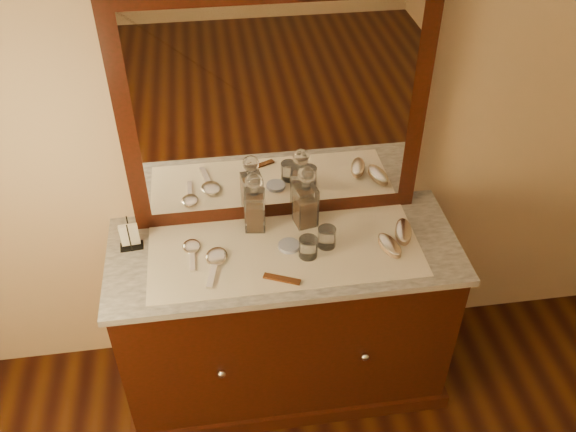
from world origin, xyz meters
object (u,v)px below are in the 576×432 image
object	(u,v)px
decanter_right	(306,202)
hand_mirror_inner	(216,260)
pin_dish	(289,246)
brush_far	(403,232)
mirror_frame	(275,110)
comb	(282,279)
brush_near	(390,246)
dresser_cabinet	(285,320)
hand_mirror_outer	(192,249)
decanter_left	(255,207)
napkin_rack	(130,236)

from	to	relation	value
decanter_right	hand_mirror_inner	size ratio (longest dim) A/B	1.23
pin_dish	brush_far	xyz separation A→B (m)	(0.48, 0.00, 0.01)
mirror_frame	hand_mirror_inner	distance (m)	0.63
comb	brush_near	xyz separation A→B (m)	(0.45, 0.11, 0.02)
decanter_right	brush_far	world-z (taller)	decanter_right
mirror_frame	pin_dish	bearing A→B (deg)	-85.79
dresser_cabinet	hand_mirror_inner	bearing A→B (deg)	-171.10
brush_far	hand_mirror_outer	bearing A→B (deg)	177.75
mirror_frame	hand_mirror_outer	world-z (taller)	mirror_frame
hand_mirror_outer	brush_near	bearing A→B (deg)	-7.73
decanter_left	brush_far	world-z (taller)	decanter_left
napkin_rack	decanter_right	distance (m)	0.73
dresser_cabinet	brush_far	size ratio (longest dim) A/B	8.49
decanter_left	hand_mirror_outer	bearing A→B (deg)	-158.04
decanter_left	decanter_right	bearing A→B (deg)	-0.63
mirror_frame	decanter_right	bearing A→B (deg)	-43.39
comb	hand_mirror_outer	xyz separation A→B (m)	(-0.34, 0.22, 0.00)
comb	hand_mirror_inner	size ratio (longest dim) A/B	0.62
hand_mirror_inner	napkin_rack	bearing A→B (deg)	157.12
dresser_cabinet	hand_mirror_outer	world-z (taller)	hand_mirror_outer
decanter_left	brush_near	distance (m)	0.57
hand_mirror_outer	pin_dish	bearing A→B (deg)	-5.39
dresser_cabinet	pin_dish	bearing A→B (deg)	-7.55
brush_near	pin_dish	bearing A→B (deg)	170.00
napkin_rack	brush_far	xyz separation A→B (m)	(1.12, -0.10, -0.03)
decanter_left	hand_mirror_inner	world-z (taller)	decanter_left
decanter_right	brush_near	size ratio (longest dim) A/B	1.82
dresser_cabinet	decanter_right	bearing A→B (deg)	52.42
brush_far	hand_mirror_inner	xyz separation A→B (m)	(-0.78, -0.04, -0.01)
napkin_rack	brush_near	size ratio (longest dim) A/B	0.88
pin_dish	brush_near	world-z (taller)	brush_near
comb	decanter_left	xyz separation A→B (m)	(-0.07, 0.33, 0.10)
comb	brush_far	bearing A→B (deg)	42.55
comb	decanter_left	world-z (taller)	decanter_left
brush_far	hand_mirror_outer	size ratio (longest dim) A/B	0.87
pin_dish	comb	world-z (taller)	pin_dish
pin_dish	decanter_right	xyz separation A→B (m)	(0.09, 0.14, 0.10)
decanter_left	mirror_frame	bearing A→B (deg)	44.38
comb	hand_mirror_outer	distance (m)	0.40
decanter_left	decanter_right	xyz separation A→B (m)	(0.21, -0.00, 0.00)
dresser_cabinet	mirror_frame	world-z (taller)	mirror_frame
pin_dish	hand_mirror_outer	size ratio (longest dim) A/B	0.46
pin_dish	mirror_frame	bearing A→B (deg)	94.21
napkin_rack	hand_mirror_outer	world-z (taller)	napkin_rack
decanter_left	decanter_right	size ratio (longest dim) A/B	0.96
brush_far	hand_mirror_inner	distance (m)	0.78
dresser_cabinet	mirror_frame	distance (m)	0.97
pin_dish	comb	distance (m)	0.19
napkin_rack	hand_mirror_inner	bearing A→B (deg)	-22.88
napkin_rack	brush_near	xyz separation A→B (m)	(1.04, -0.17, -0.03)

